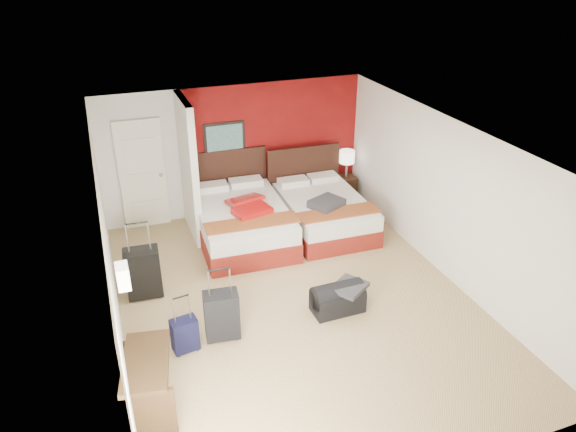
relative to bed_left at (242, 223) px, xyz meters
name	(u,v)px	position (x,y,z in m)	size (l,w,h in m)	color
ground	(295,300)	(0.24, -2.04, -0.33)	(6.50, 6.50, 0.00)	tan
room_walls	(177,200)	(-1.17, -0.62, 0.93)	(5.02, 6.52, 2.50)	silver
red_accent_panel	(273,146)	(0.99, 1.19, 0.92)	(3.50, 0.04, 2.50)	maroon
partition_wall	(189,169)	(-0.76, 0.57, 0.92)	(0.12, 1.20, 2.50)	silver
entry_door	(142,175)	(-1.51, 1.16, 0.70)	(0.82, 0.06, 2.05)	silver
bed_left	(242,223)	(0.00, 0.00, 0.00)	(1.54, 2.19, 0.66)	white
bed_right	(324,214)	(1.54, -0.11, -0.03)	(1.41, 2.02, 0.60)	silver
red_suitcase_open	(248,205)	(0.10, -0.10, 0.38)	(0.62, 0.85, 0.11)	#AC100E
jacket_bundle	(327,203)	(1.44, -0.41, 0.34)	(0.56, 0.44, 0.13)	#38383D
nightstand	(345,189)	(2.44, 0.86, -0.07)	(0.38, 0.38, 0.53)	black
table_lamp	(347,164)	(2.44, 0.86, 0.48)	(0.31, 0.31, 0.56)	white
suitcase_black	(143,274)	(-1.85, -1.15, 0.05)	(0.51, 0.32, 0.76)	black
suitcase_charcoal	(222,317)	(-0.99, -2.49, 0.01)	(0.46, 0.28, 0.68)	black
suitcase_navy	(185,336)	(-1.51, -2.59, -0.10)	(0.33, 0.20, 0.46)	black
duffel_bag	(338,300)	(0.72, -2.48, -0.14)	(0.74, 0.39, 0.37)	black
jacket_draped	(349,287)	(0.87, -2.53, 0.08)	(0.48, 0.41, 0.06)	#323236
desk	(150,388)	(-2.06, -3.53, 0.07)	(0.48, 0.97, 0.81)	black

